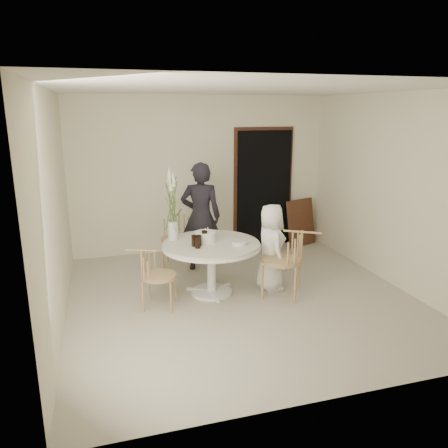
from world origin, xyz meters
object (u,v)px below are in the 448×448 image
object	(u,v)px
chair_left	(150,270)
flower_vase	(172,205)
table	(211,251)
chair_far	(178,231)
girl	(201,217)
chair_right	(292,254)
birthday_cake	(205,237)
boy	(271,247)

from	to	relation	value
chair_left	flower_vase	world-z (taller)	flower_vase
table	chair_left	xyz separation A→B (m)	(-0.84, -0.17, -0.12)
chair_far	chair_left	distance (m)	1.58
girl	chair_right	bearing A→B (deg)	138.48
chair_right	flower_vase	distance (m)	1.73
table	girl	distance (m)	1.03
chair_right	girl	size ratio (longest dim) A/B	0.55
chair_left	girl	size ratio (longest dim) A/B	0.45
chair_right	chair_far	bearing A→B (deg)	-112.04
chair_left	girl	world-z (taller)	girl
girl	birthday_cake	bearing A→B (deg)	95.63
chair_left	boy	bearing A→B (deg)	-66.65
table	chair_far	distance (m)	1.30
chair_right	chair_left	size ratio (longest dim) A/B	1.22
table	birthday_cake	size ratio (longest dim) A/B	4.71
girl	chair_far	bearing A→B (deg)	-26.89
table	boy	world-z (taller)	boy
chair_far	birthday_cake	size ratio (longest dim) A/B	3.06
chair_right	birthday_cake	xyz separation A→B (m)	(-1.06, 0.47, 0.19)
chair_right	birthday_cake	size ratio (longest dim) A/B	3.32
chair_far	chair_left	world-z (taller)	chair_far
birthday_cake	flower_vase	size ratio (longest dim) A/B	0.28
boy	birthday_cake	distance (m)	0.93
chair_left	flower_vase	size ratio (longest dim) A/B	0.76
boy	flower_vase	size ratio (longest dim) A/B	1.21
chair_far	chair_left	bearing A→B (deg)	-93.51
flower_vase	boy	bearing A→B (deg)	-15.62
birthday_cake	flower_vase	bearing A→B (deg)	152.14
chair_far	boy	distance (m)	1.71
table	chair_right	size ratio (longest dim) A/B	1.42
table	birthday_cake	distance (m)	0.21
chair_left	girl	xyz separation A→B (m)	(0.94, 1.16, 0.35)
chair_far	boy	bearing A→B (deg)	-32.10
table	flower_vase	world-z (taller)	flower_vase
chair_far	birthday_cake	bearing A→B (deg)	-62.63
chair_far	girl	size ratio (longest dim) A/B	0.51
birthday_cake	girl	bearing A→B (deg)	80.39
girl	boy	distance (m)	1.32
chair_left	girl	distance (m)	1.54
table	flower_vase	bearing A→B (deg)	147.52
chair_far	birthday_cake	distance (m)	1.23
boy	chair_right	bearing A→B (deg)	-153.76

